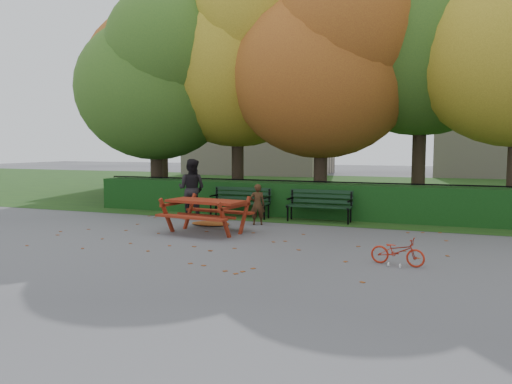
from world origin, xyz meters
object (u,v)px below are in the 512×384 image
(tree_a, at_px, (159,77))
(tree_c, at_px, (330,60))
(bench_right, at_px, (320,203))
(bicycle, at_px, (398,251))
(adult, at_px, (192,189))
(tree_b, at_px, (244,52))
(tree_d, at_px, (435,23))
(picnic_table, at_px, (206,207))
(tree_f, at_px, (165,63))
(bench_left, at_px, (241,200))
(child, at_px, (257,204))

(tree_a, distance_m, tree_c, 6.04)
(bench_right, relative_size, bicycle, 1.89)
(adult, bearing_deg, tree_b, -93.49)
(tree_c, bearing_deg, tree_d, 22.61)
(picnic_table, bearing_deg, tree_d, 59.24)
(tree_f, bearing_deg, bicycle, -43.11)
(tree_c, bearing_deg, adult, -137.46)
(tree_a, distance_m, bench_left, 5.89)
(bench_left, xyz_separation_m, bicycle, (4.92, -4.53, -0.27))
(tree_f, distance_m, bench_left, 9.56)
(tree_c, distance_m, tree_f, 8.66)
(tree_b, xyz_separation_m, picnic_table, (1.40, -5.83, -4.78))
(bench_left, bearing_deg, adult, -146.31)
(child, bearing_deg, picnic_table, 42.90)
(tree_d, distance_m, bench_right, 7.07)
(adult, bearing_deg, picnic_table, 123.61)
(bench_left, distance_m, child, 1.53)
(tree_a, bearing_deg, bicycle, -36.03)
(tree_c, relative_size, adult, 4.60)
(tree_a, distance_m, tree_b, 3.11)
(bench_left, bearing_deg, tree_a, 154.24)
(tree_f, xyz_separation_m, child, (6.81, -6.71, -5.14))
(tree_d, height_order, child, tree_d)
(bench_left, xyz_separation_m, picnic_table, (0.26, -2.79, 0.11))
(child, bearing_deg, bench_left, -73.04)
(tree_a, height_order, picnic_table, tree_a)
(tree_d, height_order, bench_right, tree_d)
(bench_left, bearing_deg, tree_d, 34.26)
(tree_f, bearing_deg, tree_c, -22.35)
(tree_b, bearing_deg, child, -63.27)
(tree_c, bearing_deg, bicycle, -67.69)
(tree_d, height_order, picnic_table, tree_d)
(tree_d, bearing_deg, bench_right, -128.23)
(bench_left, bearing_deg, tree_c, 46.64)
(tree_a, distance_m, tree_d, 9.33)
(bench_left, distance_m, picnic_table, 2.80)
(picnic_table, xyz_separation_m, bicycle, (4.67, -1.74, -0.38))
(tree_b, distance_m, bicycle, 10.99)
(picnic_table, relative_size, bicycle, 2.16)
(bench_left, bearing_deg, tree_b, 110.58)
(bench_left, distance_m, bench_right, 2.40)
(bench_right, height_order, child, child)
(bench_left, bearing_deg, tree_f, 136.49)
(adult, bearing_deg, bench_left, -148.93)
(child, distance_m, adult, 2.24)
(tree_b, distance_m, bench_left, 5.87)
(tree_d, relative_size, picnic_table, 4.65)
(tree_a, bearing_deg, child, -32.07)
(tree_c, bearing_deg, picnic_table, -110.41)
(tree_a, bearing_deg, tree_c, 3.65)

